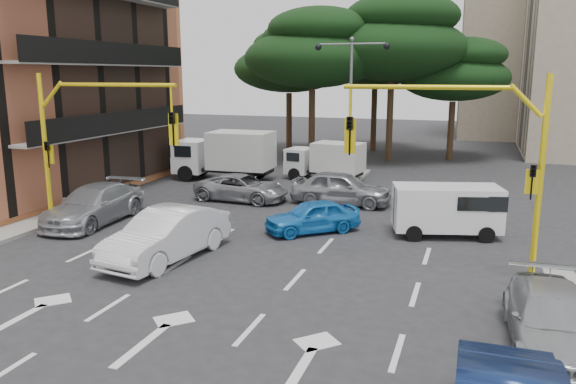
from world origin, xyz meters
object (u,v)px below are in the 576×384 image
object	(u,v)px
street_lamp_center	(351,84)
van_white	(446,211)
signal_mast_right	(475,148)
car_silver_cross_b	(341,188)
signal_mast_left	(83,132)
box_truck_a	(224,156)
car_blue_compact	(312,216)
car_silver_cross_a	(242,188)
box_truck_b	(325,161)
car_white_hatch	(167,235)
car_silver_wagon	(94,205)
car_silver_parked	(553,321)

from	to	relation	value
street_lamp_center	van_white	distance (m)	12.28
signal_mast_right	car_silver_cross_b	bearing A→B (deg)	126.15
signal_mast_left	box_truck_a	world-z (taller)	signal_mast_left
signal_mast_left	car_silver_cross_b	world-z (taller)	signal_mast_left
car_silver_cross_b	car_blue_compact	bearing A→B (deg)	-179.54
car_silver_cross_a	signal_mast_left	bearing A→B (deg)	159.53
box_truck_b	car_white_hatch	bearing A→B (deg)	-176.82
van_white	box_truck_a	bearing A→B (deg)	-135.87
car_silver_cross_a	box_truck_b	world-z (taller)	box_truck_b
car_silver_wagon	car_silver_cross_b	xyz separation A→B (m)	(8.79, 6.42, 0.03)
van_white	signal_mast_left	bearing A→B (deg)	-86.82
car_white_hatch	signal_mast_right	bearing A→B (deg)	17.66
signal_mast_left	car_blue_compact	world-z (taller)	signal_mast_left
street_lamp_center	box_truck_b	bearing A→B (deg)	-158.91
box_truck_a	car_silver_cross_b	bearing A→B (deg)	-118.00
box_truck_a	signal_mast_left	bearing A→B (deg)	177.57
car_silver_cross_b	box_truck_a	distance (m)	8.60
car_silver_wagon	car_silver_cross_a	distance (m)	7.01
signal_mast_right	car_silver_parked	distance (m)	5.62
signal_mast_left	car_silver_cross_a	size ratio (longest dim) A/B	1.34
car_white_hatch	car_silver_parked	xyz separation A→B (m)	(11.26, -2.64, -0.16)
car_silver_parked	signal_mast_right	bearing A→B (deg)	111.71
street_lamp_center	box_truck_b	world-z (taller)	street_lamp_center
car_silver_cross_a	car_silver_parked	size ratio (longest dim) A/B	0.98
car_blue_compact	box_truck_a	bearing A→B (deg)	-178.59
car_silver_parked	van_white	bearing A→B (deg)	105.72
car_blue_compact	van_white	bearing A→B (deg)	63.06
car_silver_wagon	box_truck_b	bearing A→B (deg)	58.99
car_white_hatch	car_silver_cross_a	world-z (taller)	car_white_hatch
street_lamp_center	car_white_hatch	xyz separation A→B (m)	(-2.56, -15.57, -4.60)
car_white_hatch	box_truck_a	bearing A→B (deg)	115.53
signal_mast_right	van_white	distance (m)	5.20
car_silver_parked	box_truck_b	xyz separation A→B (m)	(-10.00, 17.70, 0.44)
car_silver_wagon	car_white_hatch	bearing A→B (deg)	-33.13
signal_mast_right	van_white	world-z (taller)	signal_mast_right
car_white_hatch	box_truck_b	distance (m)	15.12
car_white_hatch	van_white	bearing A→B (deg)	42.46
signal_mast_left	car_white_hatch	xyz separation A→B (m)	(4.24, -1.56, -3.06)
car_silver_cross_b	signal_mast_left	bearing A→B (deg)	135.51
car_silver_cross_b	street_lamp_center	bearing A→B (deg)	9.36
car_white_hatch	car_silver_wagon	distance (m)	6.07
signal_mast_right	car_silver_cross_a	world-z (taller)	signal_mast_right
signal_mast_left	box_truck_b	xyz separation A→B (m)	(5.51, 13.51, -2.79)
street_lamp_center	car_white_hatch	bearing A→B (deg)	-99.35
car_silver_cross_a	box_truck_a	distance (m)	5.46
signal_mast_left	car_silver_cross_a	world-z (taller)	signal_mast_left
signal_mast_right	car_white_hatch	xyz separation A→B (m)	(-9.37, -1.56, -3.06)
signal_mast_left	car_silver_cross_b	size ratio (longest dim) A/B	1.30
street_lamp_center	box_truck_a	world-z (taller)	street_lamp_center
car_white_hatch	car_silver_wagon	world-z (taller)	car_white_hatch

